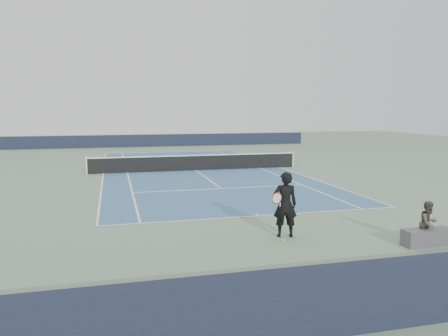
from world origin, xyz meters
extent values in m
plane|color=slate|center=(0.00, 0.00, 0.00)|extent=(80.00, 80.00, 0.00)
cube|color=#396288|center=(0.00, 0.00, 0.01)|extent=(10.97, 23.77, 0.01)
cylinder|color=silver|center=(-6.40, 0.00, 0.54)|extent=(0.10, 0.10, 1.07)
cylinder|color=silver|center=(6.40, 0.00, 0.54)|extent=(0.10, 0.10, 1.07)
cube|color=black|center=(0.00, 0.00, 0.46)|extent=(12.80, 0.03, 0.90)
cube|color=white|center=(0.00, 0.00, 0.93)|extent=(12.80, 0.04, 0.06)
cube|color=black|center=(0.00, 17.88, 0.60)|extent=(30.00, 0.25, 1.20)
cube|color=black|center=(0.00, -19.88, 0.60)|extent=(30.00, 0.25, 1.20)
imported|color=black|center=(-0.07, -14.39, 0.97)|extent=(0.82, 0.66, 1.94)
torus|color=maroon|center=(-0.35, -14.44, 1.18)|extent=(0.34, 0.18, 0.36)
cylinder|color=white|center=(-0.35, -14.44, 1.18)|extent=(0.29, 0.14, 0.32)
cylinder|color=white|center=(-0.23, -14.41, 0.92)|extent=(0.08, 0.13, 0.27)
sphere|color=#C0E52E|center=(-0.31, -14.87, 0.04)|extent=(0.07, 0.07, 0.07)
cube|color=#4E4D52|center=(3.44, -16.16, 0.23)|extent=(1.50, 0.73, 0.46)
imported|color=#434035|center=(3.44, -16.16, 0.62)|extent=(0.67, 0.58, 1.23)
camera|label=1|loc=(-4.92, -26.07, 3.74)|focal=35.00mm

